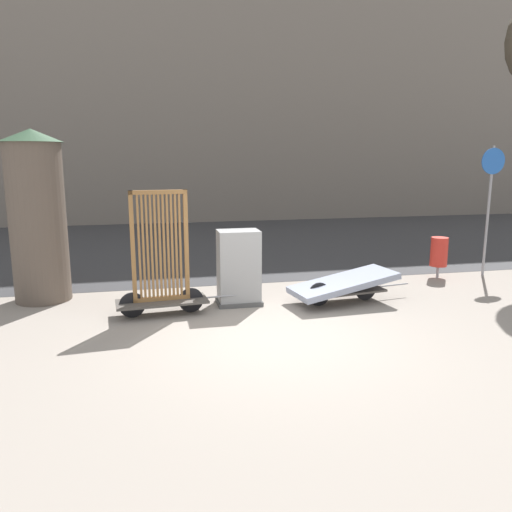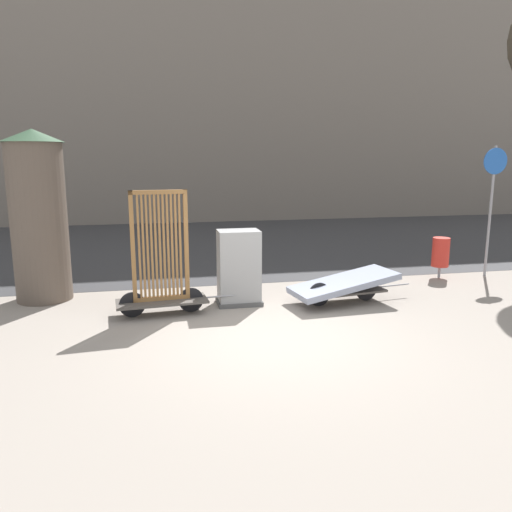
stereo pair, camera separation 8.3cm
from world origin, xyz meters
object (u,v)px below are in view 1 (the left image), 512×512
bike_cart_with_bedframe (161,272)px  sign_post (490,192)px  bike_cart_with_mattress (343,284)px  advertising_column (37,215)px  utility_cabinet (239,270)px  trash_bin (439,252)px

bike_cart_with_bedframe → sign_post: sign_post is taller
bike_cart_with_mattress → sign_post: 4.59m
bike_cart_with_mattress → advertising_column: advertising_column is taller
bike_cart_with_bedframe → advertising_column: (-2.21, 1.44, 0.87)m
utility_cabinet → advertising_column: size_ratio=0.43×
utility_cabinet → advertising_column: (-3.64, 1.07, 0.98)m
trash_bin → advertising_column: advertising_column is taller
bike_cart_with_bedframe → bike_cart_with_mattress: bearing=-5.0°
utility_cabinet → trash_bin: utility_cabinet is taller
trash_bin → advertising_column: size_ratio=0.29×
trash_bin → sign_post: (1.18, -0.01, 1.33)m
trash_bin → advertising_column: (-8.46, 0.00, 1.04)m
trash_bin → sign_post: bearing=-0.4°
utility_cabinet → trash_bin: bearing=12.5°
bike_cart_with_mattress → bike_cart_with_bedframe: bearing=171.2°
utility_cabinet → advertising_column: 3.92m
bike_cart_with_bedframe → trash_bin: bearing=7.9°
utility_cabinet → advertising_column: advertising_column is taller
bike_cart_with_mattress → advertising_column: (-5.57, 1.44, 1.28)m
bike_cart_with_bedframe → bike_cart_with_mattress: size_ratio=0.91×
bike_cart_with_mattress → trash_bin: size_ratio=2.69×
utility_cabinet → trash_bin: 4.94m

